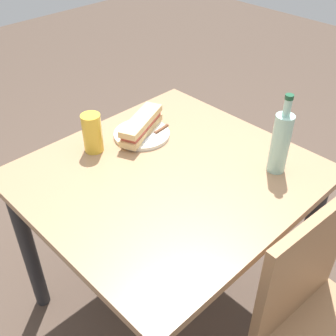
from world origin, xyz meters
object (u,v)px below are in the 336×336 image
Objects in this scene: beer_glass at (92,133)px; knife_near at (155,133)px; plate_near at (142,134)px; chair_far at (320,326)px; dining_table at (168,198)px; baguette_sandwich_near at (141,125)px; water_bottle at (281,142)px.

knife_near is at bearing 156.67° from beer_glass.
plate_near is 1.47× the size of beer_glass.
chair_far is 3.94× the size of plate_near.
dining_table is 0.27m from knife_near.
plate_near is 0.85× the size of baguette_sandwich_near.
beer_glass is (0.10, -0.29, 0.19)m from dining_table.
water_bottle reaches higher than baguette_sandwich_near.
knife_near is 1.20× the size of beer_glass.
knife_near reaches higher than dining_table.
plate_near is 0.04m from baguette_sandwich_near.
baguette_sandwich_near is at bearing -110.69° from dining_table.
knife_near is 0.61× the size of water_bottle.
chair_far reaches higher than dining_table.
dining_table is 0.29m from plate_near.
baguette_sandwich_near is 0.06m from knife_near.
chair_far is at bearing 54.23° from water_bottle.
knife_near is (-0.03, 0.04, 0.01)m from plate_near.
chair_far reaches higher than baguette_sandwich_near.
plate_near is 0.54m from water_bottle.
beer_glass reaches higher than knife_near.
knife_near is 0.49m from water_bottle.
water_bottle reaches higher than knife_near.
beer_glass is at bearing -23.33° from knife_near.
baguette_sandwich_near reaches higher than knife_near.
water_bottle is 0.67m from beer_glass.
knife_near is (-0.03, 0.04, -0.03)m from baguette_sandwich_near.
chair_far is 0.92m from plate_near.
knife_near reaches higher than plate_near.
knife_near is at bearing -70.16° from water_bottle.
dining_table is at bearing 69.31° from plate_near.
dining_table is 0.31m from baguette_sandwich_near.
water_bottle is at bearing 111.35° from plate_near.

